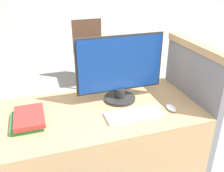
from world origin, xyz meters
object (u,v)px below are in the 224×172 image
at_px(mouse, 171,108).
at_px(monitor, 120,69).
at_px(keyboard, 134,115).
at_px(book_stack, 28,119).
at_px(far_chair, 89,48).

bearing_deg(mouse, monitor, 139.06).
distance_m(monitor, mouse, 0.44).
bearing_deg(keyboard, book_stack, 169.37).
height_order(monitor, keyboard, monitor).
distance_m(mouse, far_chair, 2.27).
bearing_deg(monitor, keyboard, -86.51).
bearing_deg(book_stack, monitor, 9.96).
bearing_deg(mouse, book_stack, 171.81).
height_order(keyboard, far_chair, far_chair).
bearing_deg(book_stack, far_chair, 67.54).
xyz_separation_m(mouse, far_chair, (-0.05, 2.26, -0.24)).
height_order(monitor, mouse, monitor).
height_order(keyboard, book_stack, book_stack).
relative_size(monitor, far_chair, 0.67).
distance_m(monitor, keyboard, 0.33).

